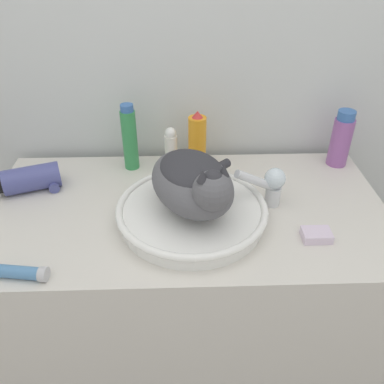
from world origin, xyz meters
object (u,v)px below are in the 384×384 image
Objects in this scene: cat at (194,181)px; faucet at (271,184)px; soap_bar at (316,235)px; shampoo_bottle_tall at (130,138)px; cream_tube at (20,272)px; hair_dryer at (32,179)px; deodorant_stick at (171,148)px; mouthwash_bottle at (341,139)px; spray_bottle_trigger at (197,141)px.

cat is 0.24m from faucet.
shampoo_bottle_tall is at bearing 143.16° from soap_bar.
soap_bar is (0.32, -0.08, -0.12)m from cat.
faucet is (0.22, 0.07, -0.06)m from cat.
cream_tube is at bearing -171.16° from soap_bar.
cat reaches higher than hair_dryer.
deodorant_stick is at bearing 134.71° from soap_bar.
mouthwash_bottle reaches higher than soap_bar.
cream_tube is at bearing -113.41° from shampoo_bottle_tall.
mouthwash_bottle is 1.04m from cream_tube.
cream_tube is 1.87× the size of soap_bar.
hair_dryer is (-0.29, -0.12, -0.07)m from shampoo_bottle_tall.
hair_dryer reaches higher than soap_bar.
mouthwash_bottle is at bearing 64.98° from soap_bar.
spray_bottle_trigger is 1.03× the size of mouthwash_bottle.
shampoo_bottle_tall is at bearing -45.16° from faucet.
spray_bottle_trigger is at bearing 127.50° from soap_bar.
mouthwash_bottle is at bearing -156.42° from faucet.
faucet is at bearing 85.02° from cat.
soap_bar is at bearing 105.73° from faucet.
deodorant_stick is (0.13, 0.00, -0.04)m from shampoo_bottle_tall.
hair_dryer is 0.85m from soap_bar.
deodorant_stick is at bearing -55.24° from faucet.
hair_dryer is at bearing 162.06° from soap_bar.
soap_bar is (0.73, 0.11, -0.00)m from cream_tube.
shampoo_bottle_tall is at bearing 66.59° from cream_tube.
cream_tube is 0.38m from hair_dryer.
hair_dryer is (-0.49, 0.18, -0.10)m from cat.
soap_bar is at bearing 8.84° from cream_tube.
mouthwash_bottle reaches higher than cream_tube.
shampoo_bottle_tall reaches higher than spray_bottle_trigger.
deodorant_stick is at bearing 55.04° from cream_tube.
cat is 2.45× the size of faucet.
shampoo_bottle_tall is 1.56× the size of deodorant_stick.
faucet is at bearing -38.99° from deodorant_stick.
faucet is at bearing 121.99° from soap_bar.
deodorant_stick is (-0.56, 0.00, -0.02)m from mouthwash_bottle.
cat is 0.59m from mouthwash_bottle.
cat is 1.91× the size of spray_bottle_trigger.
hair_dryer reaches higher than cream_tube.
deodorant_stick is at bearing 180.00° from mouthwash_bottle.
cat is at bearing -148.44° from mouthwash_bottle.
hair_dryer is (-0.08, 0.37, 0.02)m from cream_tube.
shampoo_bottle_tall is at bearing 180.00° from deodorant_stick.
hair_dryer is at bearing -24.78° from faucet.
spray_bottle_trigger is at bearing -65.45° from faucet.
shampoo_bottle_tall reaches higher than soap_bar.
shampoo_bottle_tall is 0.32m from hair_dryer.
deodorant_stick is (-0.06, 0.31, -0.06)m from cat.
shampoo_bottle_tall is (-0.42, 0.23, 0.03)m from faucet.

